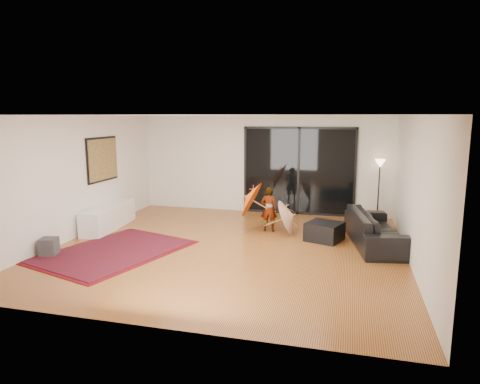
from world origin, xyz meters
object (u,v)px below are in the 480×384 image
(media_console, at_px, (109,217))
(child, at_px, (269,209))
(sofa, at_px, (376,229))
(ottoman, at_px, (325,231))

(media_console, xyz_separation_m, child, (3.81, 0.70, 0.25))
(sofa, xyz_separation_m, child, (-2.39, 0.50, 0.18))
(sofa, bearing_deg, media_console, 81.64)
(ottoman, height_order, child, child)
(sofa, distance_m, ottoman, 1.08)
(media_console, bearing_deg, ottoman, -2.34)
(sofa, relative_size, ottoman, 3.42)
(child, bearing_deg, sofa, 165.24)
(media_console, distance_m, sofa, 6.20)
(media_console, height_order, child, child)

